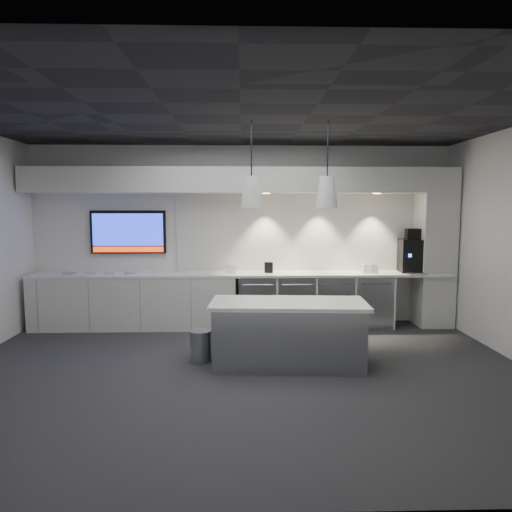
{
  "coord_description": "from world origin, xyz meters",
  "views": [
    {
      "loc": [
        0.03,
        -5.24,
        1.96
      ],
      "look_at": [
        0.2,
        1.1,
        1.29
      ],
      "focal_mm": 32.0,
      "sensor_mm": 36.0,
      "label": 1
    }
  ],
  "objects_px": {
    "coffee_machine": "(412,254)",
    "wall_tv": "(128,232)",
    "bin": "(201,346)",
    "island": "(288,333)"
  },
  "relations": [
    {
      "from": "coffee_machine",
      "to": "wall_tv",
      "type": "bearing_deg",
      "value": -176.39
    },
    {
      "from": "coffee_machine",
      "to": "bin",
      "type": "bearing_deg",
      "value": -146.1
    },
    {
      "from": "bin",
      "to": "coffee_machine",
      "type": "distance_m",
      "value": 3.9
    },
    {
      "from": "island",
      "to": "coffee_machine",
      "type": "distance_m",
      "value": 3.06
    },
    {
      "from": "wall_tv",
      "to": "bin",
      "type": "distance_m",
      "value": 2.77
    },
    {
      "from": "wall_tv",
      "to": "bin",
      "type": "height_order",
      "value": "wall_tv"
    },
    {
      "from": "wall_tv",
      "to": "coffee_machine",
      "type": "distance_m",
      "value": 4.75
    },
    {
      "from": "island",
      "to": "coffee_machine",
      "type": "height_order",
      "value": "coffee_machine"
    },
    {
      "from": "wall_tv",
      "to": "bin",
      "type": "bearing_deg",
      "value": -55.2
    },
    {
      "from": "coffee_machine",
      "to": "island",
      "type": "bearing_deg",
      "value": -132.76
    }
  ]
}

